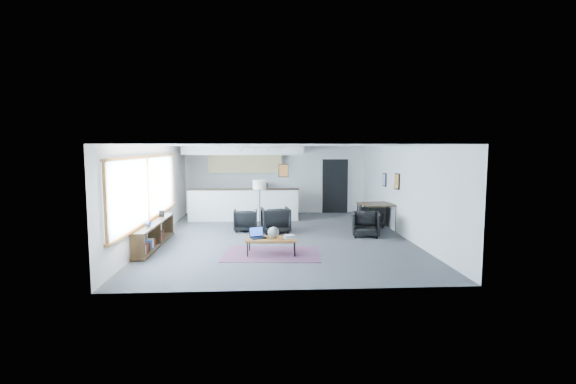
{
  "coord_description": "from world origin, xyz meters",
  "views": [
    {
      "loc": [
        -0.48,
        -11.72,
        2.52
      ],
      "look_at": [
        0.22,
        0.4,
        1.25
      ],
      "focal_mm": 26.0,
      "sensor_mm": 36.0,
      "label": 1
    }
  ],
  "objects": [
    {
      "name": "coaster",
      "position": [
        -0.19,
        -2.12,
        0.39
      ],
      "size": [
        0.12,
        0.12,
        0.01
      ],
      "rotation": [
        0.0,
        0.0,
        -0.34
      ],
      "color": "#E5590C",
      "rests_on": "coffee_table"
    },
    {
      "name": "dining_chair_near",
      "position": [
        2.43,
        -0.08,
        0.33
      ],
      "size": [
        0.75,
        0.72,
        0.66
      ],
      "primitive_type": "imported",
      "rotation": [
        0.0,
        0.0,
        -0.2
      ],
      "color": "black",
      "rests_on": "floor"
    },
    {
      "name": "track_light",
      "position": [
        -0.59,
        2.2,
        2.53
      ],
      "size": [
        1.6,
        0.07,
        0.15
      ],
      "color": "silver",
      "rests_on": "room"
    },
    {
      "name": "dining_table",
      "position": [
        3.0,
        0.86,
        0.75
      ],
      "size": [
        1.14,
        1.14,
        0.83
      ],
      "rotation": [
        0.0,
        0.0,
        0.19
      ],
      "color": "#342312",
      "rests_on": "floor"
    },
    {
      "name": "wall_art_lower",
      "position": [
        3.47,
        0.4,
        1.55
      ],
      "size": [
        0.03,
        0.38,
        0.48
      ],
      "color": "black",
      "rests_on": "room"
    },
    {
      "name": "microwave",
      "position": [
        -0.61,
        4.15,
        1.1
      ],
      "size": [
        0.54,
        0.34,
        0.34
      ],
      "primitive_type": "imported",
      "rotation": [
        0.0,
        0.0,
        -0.12
      ],
      "color": "black",
      "rests_on": "kitchenette"
    },
    {
      "name": "floor_lamp",
      "position": [
        -0.62,
        1.4,
        1.32
      ],
      "size": [
        0.57,
        0.57,
        1.52
      ],
      "rotation": [
        0.0,
        0.0,
        -0.38
      ],
      "color": "black",
      "rests_on": "floor"
    },
    {
      "name": "book_stack",
      "position": [
        0.12,
        -1.95,
        0.43
      ],
      "size": [
        0.31,
        0.27,
        0.08
      ],
      "rotation": [
        0.0,
        0.0,
        0.23
      ],
      "color": "silver",
      "rests_on": "coffee_table"
    },
    {
      "name": "room",
      "position": [
        0.0,
        0.0,
        1.3
      ],
      "size": [
        7.02,
        9.02,
        2.62
      ],
      "color": "#4A4A4C",
      "rests_on": "ground"
    },
    {
      "name": "doorway",
      "position": [
        2.3,
        4.42,
        1.07
      ],
      "size": [
        1.1,
        0.12,
        2.15
      ],
      "color": "black",
      "rests_on": "room"
    },
    {
      "name": "window",
      "position": [
        -3.46,
        -0.9,
        1.46
      ],
      "size": [
        0.1,
        5.95,
        1.66
      ],
      "color": "#8CBFFF",
      "rests_on": "room"
    },
    {
      "name": "coffee_table",
      "position": [
        -0.31,
        -1.94,
        0.36
      ],
      "size": [
        1.22,
        0.7,
        0.39
      ],
      "rotation": [
        0.0,
        0.0,
        -0.05
      ],
      "color": "brown",
      "rests_on": "floor"
    },
    {
      "name": "dining_chair_far",
      "position": [
        3.0,
        1.41,
        0.34
      ],
      "size": [
        0.73,
        0.7,
        0.67
      ],
      "primitive_type": "imported",
      "rotation": [
        0.0,
        0.0,
        2.99
      ],
      "color": "black",
      "rests_on": "floor"
    },
    {
      "name": "ceramic_pot",
      "position": [
        -0.26,
        -1.95,
        0.53
      ],
      "size": [
        0.27,
        0.27,
        0.27
      ],
      "rotation": [
        0.0,
        0.0,
        -0.4
      ],
      "color": "gray",
      "rests_on": "coffee_table"
    },
    {
      "name": "armchair_left",
      "position": [
        -1.05,
        0.92,
        0.36
      ],
      "size": [
        0.71,
        0.67,
        0.72
      ],
      "primitive_type": "imported",
      "rotation": [
        0.0,
        0.0,
        3.16
      ],
      "color": "black",
      "rests_on": "floor"
    },
    {
      "name": "laptop",
      "position": [
        -0.65,
        -1.86,
        0.46
      ],
      "size": [
        0.43,
        0.4,
        0.25
      ],
      "rotation": [
        0.0,
        0.0,
        0.39
      ],
      "color": "black",
      "rests_on": "coffee_table"
    },
    {
      "name": "kilim_rug",
      "position": [
        -0.31,
        -1.94,
        0.01
      ],
      "size": [
        2.39,
        1.72,
        0.01
      ],
      "rotation": [
        0.0,
        0.0,
        -0.07
      ],
      "color": "#5E3349",
      "rests_on": "floor"
    },
    {
      "name": "wall_art_upper",
      "position": [
        3.47,
        1.7,
        1.5
      ],
      "size": [
        0.03,
        0.34,
        0.44
      ],
      "color": "black",
      "rests_on": "room"
    },
    {
      "name": "console",
      "position": [
        -3.3,
        -1.05,
        0.33
      ],
      "size": [
        0.35,
        3.0,
        0.8
      ],
      "color": "#342312",
      "rests_on": "floor"
    },
    {
      "name": "kitchenette",
      "position": [
        -1.2,
        3.71,
        1.38
      ],
      "size": [
        4.2,
        1.96,
        2.6
      ],
      "color": "white",
      "rests_on": "floor"
    },
    {
      "name": "armchair_right",
      "position": [
        -0.14,
        0.65,
        0.42
      ],
      "size": [
        0.9,
        0.86,
        0.84
      ],
      "primitive_type": "imported",
      "rotation": [
        0.0,
        0.0,
        3.27
      ],
      "color": "black",
      "rests_on": "floor"
    }
  ]
}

